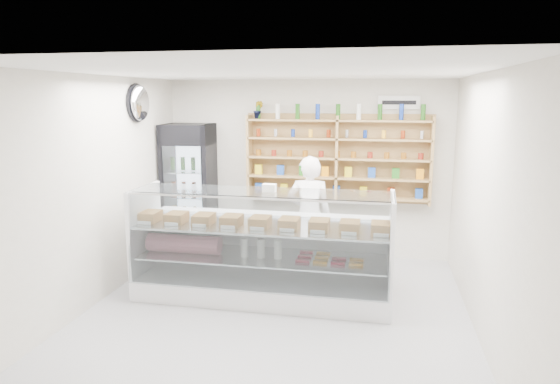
# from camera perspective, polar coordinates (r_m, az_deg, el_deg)

# --- Properties ---
(room) EXTENTS (5.00, 5.00, 5.00)m
(room) POSITION_cam_1_polar(r_m,az_deg,el_deg) (5.59, -0.71, -0.89)
(room) COLOR #ACABB0
(room) RESTS_ON ground
(display_counter) EXTENTS (3.22, 0.96, 1.40)m
(display_counter) POSITION_cam_1_polar(r_m,az_deg,el_deg) (6.42, -2.01, -8.82)
(display_counter) COLOR white
(display_counter) RESTS_ON floor
(shop_worker) EXTENTS (0.65, 0.45, 1.73)m
(shop_worker) POSITION_cam_1_polar(r_m,az_deg,el_deg) (7.15, 3.34, -2.71)
(shop_worker) COLOR white
(shop_worker) RESTS_ON floor
(drinks_cooler) EXTENTS (0.81, 0.79, 2.11)m
(drinks_cooler) POSITION_cam_1_polar(r_m,az_deg,el_deg) (8.20, -10.26, 0.29)
(drinks_cooler) COLOR black
(drinks_cooler) RESTS_ON floor
(wall_shelving) EXTENTS (2.84, 0.28, 1.33)m
(wall_shelving) POSITION_cam_1_polar(r_m,az_deg,el_deg) (7.77, 6.54, 3.81)
(wall_shelving) COLOR #A6884E
(wall_shelving) RESTS_ON back_wall
(potted_plant) EXTENTS (0.16, 0.13, 0.28)m
(potted_plant) POSITION_cam_1_polar(r_m,az_deg,el_deg) (7.92, -2.50, 9.37)
(potted_plant) COLOR #1E6626
(potted_plant) RESTS_ON wall_shelving
(security_mirror) EXTENTS (0.15, 0.50, 0.50)m
(security_mirror) POSITION_cam_1_polar(r_m,az_deg,el_deg) (7.34, -15.70, 9.77)
(security_mirror) COLOR silver
(security_mirror) RESTS_ON left_wall
(wall_sign) EXTENTS (0.62, 0.03, 0.20)m
(wall_sign) POSITION_cam_1_polar(r_m,az_deg,el_deg) (7.82, 13.44, 9.92)
(wall_sign) COLOR white
(wall_sign) RESTS_ON back_wall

